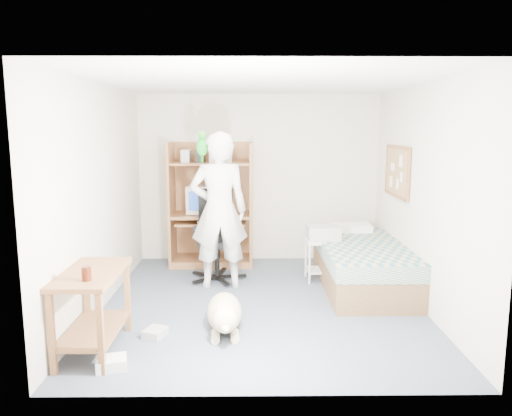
# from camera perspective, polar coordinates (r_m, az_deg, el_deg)

# --- Properties ---
(floor) EXTENTS (4.00, 4.00, 0.00)m
(floor) POSITION_cam_1_polar(r_m,az_deg,el_deg) (5.88, 0.62, -10.87)
(floor) COLOR #414A59
(floor) RESTS_ON ground
(wall_back) EXTENTS (3.60, 0.02, 2.50)m
(wall_back) POSITION_cam_1_polar(r_m,az_deg,el_deg) (7.55, 0.31, 3.42)
(wall_back) COLOR silver
(wall_back) RESTS_ON floor
(wall_right) EXTENTS (0.02, 4.00, 2.50)m
(wall_right) POSITION_cam_1_polar(r_m,az_deg,el_deg) (5.89, 18.43, 1.25)
(wall_right) COLOR silver
(wall_right) RESTS_ON floor
(wall_left) EXTENTS (0.02, 4.00, 2.50)m
(wall_left) POSITION_cam_1_polar(r_m,az_deg,el_deg) (5.82, -17.39, 1.20)
(wall_left) COLOR silver
(wall_left) RESTS_ON floor
(ceiling) EXTENTS (3.60, 4.00, 0.02)m
(ceiling) POSITION_cam_1_polar(r_m,az_deg,el_deg) (5.53, 0.66, 14.21)
(ceiling) COLOR white
(ceiling) RESTS_ON wall_back
(computer_hutch) EXTENTS (1.20, 0.63, 1.80)m
(computer_hutch) POSITION_cam_1_polar(r_m,az_deg,el_deg) (7.37, -5.10, -0.13)
(computer_hutch) COLOR brown
(computer_hutch) RESTS_ON floor
(bed) EXTENTS (1.02, 2.02, 0.66)m
(bed) POSITION_cam_1_polar(r_m,az_deg,el_deg) (6.53, 12.06, -6.34)
(bed) COLOR brown
(bed) RESTS_ON floor
(side_desk) EXTENTS (0.50, 1.00, 0.75)m
(side_desk) POSITION_cam_1_polar(r_m,az_deg,el_deg) (4.80, -18.19, -9.83)
(side_desk) COLOR brown
(side_desk) RESTS_ON floor
(corkboard) EXTENTS (0.04, 0.94, 0.66)m
(corkboard) POSITION_cam_1_polar(r_m,az_deg,el_deg) (6.71, 15.82, 4.03)
(corkboard) COLOR olive
(corkboard) RESTS_ON wall_right
(office_chair) EXTENTS (0.67, 0.67, 1.18)m
(office_chair) POSITION_cam_1_polar(r_m,az_deg,el_deg) (6.70, -4.51, -4.57)
(office_chair) COLOR black
(office_chair) RESTS_ON floor
(person) EXTENTS (0.76, 0.55, 1.97)m
(person) POSITION_cam_1_polar(r_m,az_deg,el_deg) (6.27, -4.25, -0.28)
(person) COLOR white
(person) RESTS_ON floor
(parrot) EXTENTS (0.14, 0.25, 0.40)m
(parrot) POSITION_cam_1_polar(r_m,az_deg,el_deg) (6.22, -6.18, 7.16)
(parrot) COLOR #127F24
(parrot) RESTS_ON person
(dog) EXTENTS (0.40, 1.10, 0.41)m
(dog) POSITION_cam_1_polar(r_m,az_deg,el_deg) (5.12, -3.62, -11.89)
(dog) COLOR beige
(dog) RESTS_ON floor
(printer_cart) EXTENTS (0.48, 0.39, 0.55)m
(printer_cart) POSITION_cam_1_polar(r_m,az_deg,el_deg) (6.69, 7.65, -5.15)
(printer_cart) COLOR silver
(printer_cart) RESTS_ON floor
(printer) EXTENTS (0.44, 0.34, 0.18)m
(printer) POSITION_cam_1_polar(r_m,az_deg,el_deg) (6.62, 7.71, -2.84)
(printer) COLOR #A9A9A4
(printer) RESTS_ON printer_cart
(crt_monitor) EXTENTS (0.46, 0.48, 0.41)m
(crt_monitor) POSITION_cam_1_polar(r_m,az_deg,el_deg) (7.37, -6.07, 1.05)
(crt_monitor) COLOR beige
(crt_monitor) RESTS_ON computer_hutch
(keyboard) EXTENTS (0.45, 0.16, 0.03)m
(keyboard) POSITION_cam_1_polar(r_m,az_deg,el_deg) (7.24, -4.89, -1.51)
(keyboard) COLOR beige
(keyboard) RESTS_ON computer_hutch
(pencil_cup) EXTENTS (0.08, 0.08, 0.12)m
(pencil_cup) POSITION_cam_1_polar(r_m,az_deg,el_deg) (7.27, -2.79, -0.25)
(pencil_cup) COLOR gold
(pencil_cup) RESTS_ON computer_hutch
(drink_glass) EXTENTS (0.08, 0.08, 0.12)m
(drink_glass) POSITION_cam_1_polar(r_m,az_deg,el_deg) (4.45, -18.81, -7.11)
(drink_glass) COLOR #3A1509
(drink_glass) RESTS_ON side_desk
(floor_box_a) EXTENTS (0.29, 0.26, 0.10)m
(floor_box_a) POSITION_cam_1_polar(r_m,az_deg,el_deg) (4.58, -16.19, -16.68)
(floor_box_a) COLOR white
(floor_box_a) RESTS_ON floor
(floor_box_b) EXTENTS (0.25, 0.27, 0.08)m
(floor_box_b) POSITION_cam_1_polar(r_m,az_deg,el_deg) (5.11, -11.47, -13.79)
(floor_box_b) COLOR #A9A9A5
(floor_box_b) RESTS_ON floor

